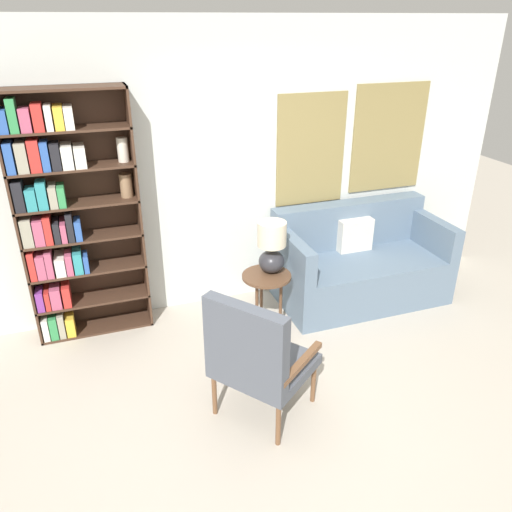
% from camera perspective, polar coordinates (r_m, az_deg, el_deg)
% --- Properties ---
extents(ground_plane, '(14.00, 14.00, 0.00)m').
position_cam_1_polar(ground_plane, '(3.74, 2.88, -19.81)').
color(ground_plane, '#B2A899').
extents(wall_back, '(6.40, 0.08, 2.70)m').
position_cam_1_polar(wall_back, '(4.76, -5.48, 9.54)').
color(wall_back, silver).
rests_on(wall_back, ground_plane).
extents(bookshelf, '(1.00, 0.30, 2.19)m').
position_cam_1_polar(bookshelf, '(4.53, -21.05, 4.30)').
color(bookshelf, '#422B1E').
rests_on(bookshelf, ground_plane).
extents(armchair, '(0.85, 0.86, 1.01)m').
position_cam_1_polar(armchair, '(3.51, -0.09, -11.23)').
color(armchair, brown).
rests_on(armchair, ground_plane).
extents(couch, '(1.68, 0.87, 0.95)m').
position_cam_1_polar(couch, '(5.26, 11.65, -1.02)').
color(couch, slate).
rests_on(couch, ground_plane).
extents(side_table, '(0.45, 0.45, 0.55)m').
position_cam_1_polar(side_table, '(4.57, 1.21, -2.97)').
color(side_table, brown).
rests_on(side_table, ground_plane).
extents(table_lamp, '(0.26, 0.26, 0.49)m').
position_cam_1_polar(table_lamp, '(4.49, 1.81, 1.14)').
color(table_lamp, '#2D2D33').
rests_on(table_lamp, side_table).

